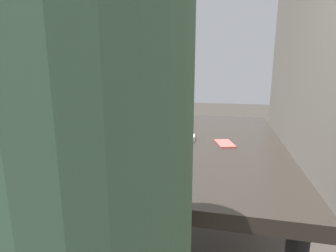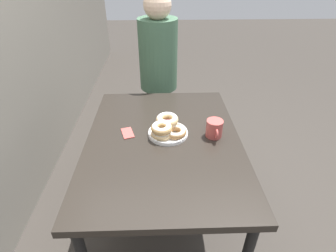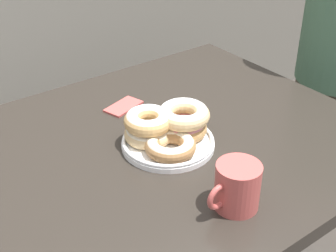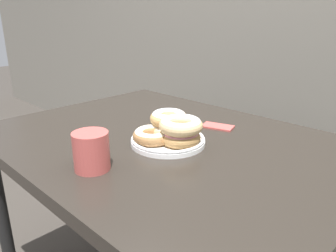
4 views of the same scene
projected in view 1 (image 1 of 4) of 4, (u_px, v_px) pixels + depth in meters
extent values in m
cube|color=#28231E|center=(176.00, 142.00, 1.17)|extent=(1.19, 0.89, 0.04)
cylinder|color=black|center=(137.00, 168.00, 1.84)|extent=(0.05, 0.05, 0.69)
cylinder|color=black|center=(250.00, 178.00, 1.68)|extent=(0.05, 0.05, 0.69)
cylinder|color=white|center=(168.00, 138.00, 1.13)|extent=(0.24, 0.24, 0.01)
torus|color=white|center=(168.00, 135.00, 1.13)|extent=(0.23, 0.23, 0.01)
torus|color=#B2844C|center=(166.00, 135.00, 1.08)|extent=(0.15, 0.15, 0.04)
torus|color=pink|center=(166.00, 133.00, 1.07)|extent=(0.14, 0.14, 0.03)
torus|color=#D6B27A|center=(178.00, 131.00, 1.15)|extent=(0.17, 0.17, 0.03)
torus|color=silver|center=(178.00, 130.00, 1.15)|extent=(0.16, 0.16, 0.03)
torus|color=#9E7042|center=(160.00, 130.00, 1.16)|extent=(0.18, 0.18, 0.04)
torus|color=silver|center=(160.00, 129.00, 1.16)|extent=(0.17, 0.17, 0.03)
torus|color=#D6B27A|center=(166.00, 126.00, 1.07)|extent=(0.19, 0.19, 0.04)
torus|color=white|center=(166.00, 124.00, 1.06)|extent=(0.17, 0.17, 0.03)
torus|color=tan|center=(178.00, 123.00, 1.14)|extent=(0.14, 0.14, 0.04)
torus|color=white|center=(178.00, 121.00, 1.14)|extent=(0.13, 0.13, 0.03)
cylinder|color=#B74C47|center=(112.00, 124.00, 1.20)|extent=(0.10, 0.10, 0.10)
cylinder|color=#382114|center=(112.00, 114.00, 1.19)|extent=(0.08, 0.08, 0.00)
torus|color=#B74C47|center=(117.00, 122.00, 1.25)|extent=(0.06, 0.01, 0.06)
cylinder|color=#42664C|center=(63.00, 138.00, 0.31)|extent=(0.31, 0.31, 0.56)
cube|color=#BC4C47|center=(225.00, 143.00, 1.06)|extent=(0.12, 0.09, 0.01)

